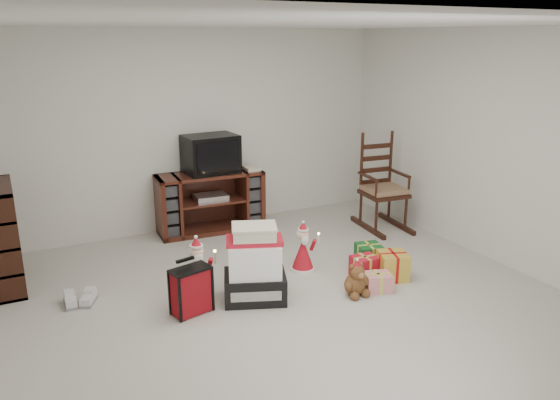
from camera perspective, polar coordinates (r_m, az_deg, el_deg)
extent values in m
cube|color=#BBB6AC|center=(5.21, 1.15, -10.74)|extent=(5.00, 5.00, 0.01)
cube|color=white|center=(4.62, 1.33, 18.00)|extent=(5.00, 5.00, 0.01)
cube|color=white|center=(7.02, -8.63, 7.12)|extent=(5.00, 0.01, 2.50)
cube|color=white|center=(2.94, 25.44, -7.98)|extent=(5.00, 0.01, 2.50)
cube|color=white|center=(6.32, 21.65, 5.09)|extent=(0.01, 5.00, 2.50)
cube|color=#481F14|center=(6.98, -7.29, -0.22)|extent=(1.36, 0.56, 0.76)
cube|color=#B6B6B9|center=(6.93, -7.23, 0.28)|extent=(0.42, 0.31, 0.08)
cube|color=black|center=(5.98, -26.99, -3.45)|extent=(0.28, 0.85, 1.04)
cube|color=black|center=(7.12, 10.80, 0.64)|extent=(0.56, 0.54, 0.05)
cube|color=#997753|center=(7.10, 10.83, 1.10)|extent=(0.52, 0.50, 0.06)
cube|color=black|center=(7.19, 9.88, 4.32)|extent=(0.44, 0.11, 0.79)
cube|color=black|center=(7.25, 10.62, -2.64)|extent=(0.60, 0.90, 0.06)
cube|color=black|center=(5.22, -2.63, -9.03)|extent=(0.69, 0.60, 0.26)
cube|color=white|center=(5.10, -2.67, -6.12)|extent=(0.58, 0.52, 0.31)
cube|color=red|center=(5.04, -2.70, -4.23)|extent=(0.58, 0.45, 0.05)
cube|color=beige|center=(5.01, -2.71, -3.44)|extent=(0.47, 0.42, 0.10)
cube|color=maroon|center=(4.99, -9.26, -9.35)|extent=(0.37, 0.25, 0.44)
cube|color=black|center=(4.95, -9.70, -6.08)|extent=(0.18, 0.07, 0.03)
ellipsoid|color=brown|center=(5.36, 7.84, -8.71)|extent=(0.22, 0.19, 0.23)
sphere|color=brown|center=(5.28, 8.07, -7.48)|extent=(0.15, 0.15, 0.15)
cone|color=#B11320|center=(5.81, 2.40, -5.71)|extent=(0.25, 0.25, 0.36)
sphere|color=beige|center=(5.73, 2.42, -3.64)|extent=(0.12, 0.12, 0.12)
cone|color=#B11320|center=(5.70, 2.43, -2.75)|extent=(0.11, 0.11, 0.09)
cylinder|color=silver|center=(5.73, 4.04, -4.06)|extent=(0.02, 0.02, 0.11)
cone|color=#B11320|center=(5.32, -8.60, -7.88)|extent=(0.28, 0.28, 0.39)
sphere|color=beige|center=(5.23, -8.72, -5.42)|extent=(0.13, 0.13, 0.13)
cone|color=#B11320|center=(5.19, -8.77, -4.36)|extent=(0.12, 0.12, 0.10)
cylinder|color=silver|center=(5.19, -6.81, -5.97)|extent=(0.02, 0.02, 0.12)
cube|color=silver|center=(5.48, -21.05, -9.88)|extent=(0.11, 0.25, 0.09)
cube|color=silver|center=(5.50, -19.39, -9.64)|extent=(0.20, 0.27, 0.09)
cube|color=red|center=(5.75, 8.97, -6.76)|extent=(0.25, 0.25, 0.25)
cube|color=#186128|center=(6.03, 9.12, -5.60)|extent=(0.25, 0.25, 0.25)
cube|color=gold|center=(5.78, 11.81, -6.78)|extent=(0.25, 0.25, 0.25)
cube|color=silver|center=(5.47, 10.68, -8.10)|extent=(0.25, 0.25, 0.25)
cube|color=black|center=(6.86, -7.26, 4.80)|extent=(0.67, 0.49, 0.47)
cube|color=black|center=(6.65, -6.57, 4.44)|extent=(0.55, 0.05, 0.38)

